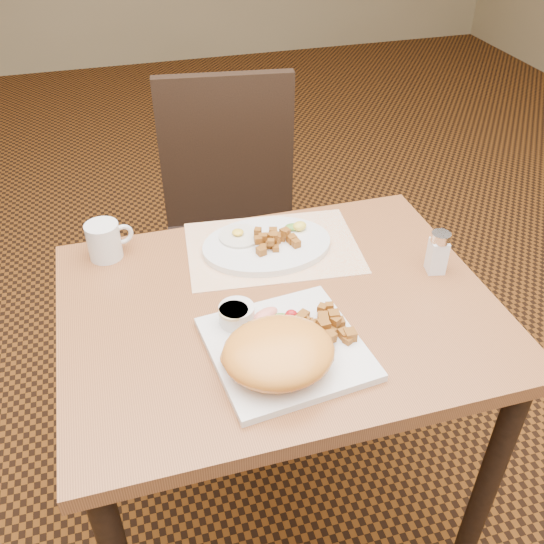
% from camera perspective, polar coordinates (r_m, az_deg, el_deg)
% --- Properties ---
extents(ground, '(8.00, 8.00, 0.00)m').
position_cam_1_polar(ground, '(1.84, 0.49, -21.17)').
color(ground, black).
rests_on(ground, ground).
extents(table, '(0.90, 0.70, 0.75)m').
position_cam_1_polar(table, '(1.34, 0.63, -6.60)').
color(table, '#95562E').
rests_on(table, ground).
extents(chair_far, '(0.47, 0.48, 0.97)m').
position_cam_1_polar(chair_far, '(1.94, -3.74, 4.88)').
color(chair_far, black).
rests_on(chair_far, ground).
extents(placemat, '(0.43, 0.32, 0.00)m').
position_cam_1_polar(placemat, '(1.43, 0.06, 2.30)').
color(placemat, white).
rests_on(placemat, table).
extents(plate_square, '(0.31, 0.31, 0.02)m').
position_cam_1_polar(plate_square, '(1.16, 1.32, -7.20)').
color(plate_square, silver).
rests_on(plate_square, table).
extents(plate_oval, '(0.31, 0.23, 0.02)m').
position_cam_1_polar(plate_oval, '(1.42, -0.48, 2.54)').
color(plate_oval, silver).
rests_on(plate_oval, placemat).
extents(hollandaise_mound, '(0.21, 0.18, 0.08)m').
position_cam_1_polar(hollandaise_mound, '(1.09, 0.51, -7.63)').
color(hollandaise_mound, orange).
rests_on(hollandaise_mound, plate_square).
extents(ramekin, '(0.07, 0.07, 0.04)m').
position_cam_1_polar(ramekin, '(1.19, -3.36, -3.97)').
color(ramekin, silver).
rests_on(ramekin, plate_square).
extents(garnish_sq, '(0.10, 0.06, 0.03)m').
position_cam_1_polar(garnish_sq, '(1.20, 0.25, -4.14)').
color(garnish_sq, '#387223').
rests_on(garnish_sq, plate_square).
extents(fried_egg, '(0.10, 0.10, 0.02)m').
position_cam_1_polar(fried_egg, '(1.44, -3.06, 3.44)').
color(fried_egg, white).
rests_on(fried_egg, plate_oval).
extents(garnish_ov, '(0.06, 0.04, 0.02)m').
position_cam_1_polar(garnish_ov, '(1.46, 2.37, 4.32)').
color(garnish_ov, '#387223').
rests_on(garnish_ov, plate_oval).
extents(salt_shaker, '(0.05, 0.05, 0.10)m').
position_cam_1_polar(salt_shaker, '(1.38, 15.35, 1.85)').
color(salt_shaker, white).
rests_on(salt_shaker, table).
extents(coffee_mug, '(0.11, 0.08, 0.09)m').
position_cam_1_polar(coffee_mug, '(1.44, -15.45, 2.88)').
color(coffee_mug, silver).
rests_on(coffee_mug, table).
extents(home_fries_sq, '(0.10, 0.11, 0.04)m').
position_cam_1_polar(home_fries_sq, '(1.18, 5.09, -4.98)').
color(home_fries_sq, '#985818').
rests_on(home_fries_sq, plate_square).
extents(home_fries_ov, '(0.11, 0.10, 0.03)m').
position_cam_1_polar(home_fries_ov, '(1.41, 0.10, 3.07)').
color(home_fries_ov, '#985818').
rests_on(home_fries_ov, plate_oval).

